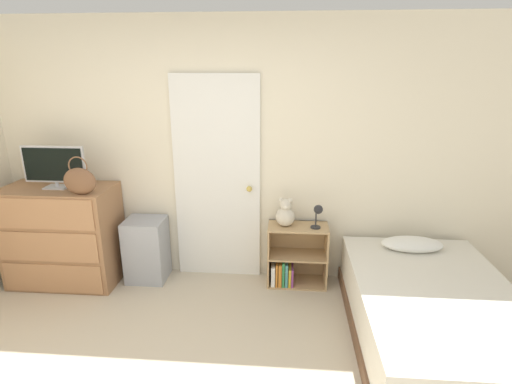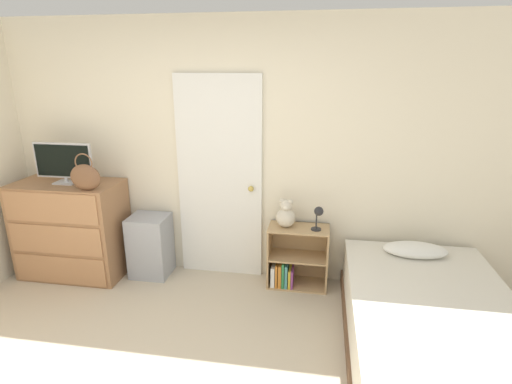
{
  "view_description": "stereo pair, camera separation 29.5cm",
  "coord_description": "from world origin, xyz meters",
  "px_view_note": "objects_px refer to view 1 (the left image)",
  "views": [
    {
      "loc": [
        0.75,
        -1.72,
        2.09
      ],
      "look_at": [
        0.46,
        1.79,
        0.98
      ],
      "focal_mm": 28.0,
      "sensor_mm": 36.0,
      "label": 1
    },
    {
      "loc": [
        1.04,
        -1.69,
        2.09
      ],
      "look_at": [
        0.46,
        1.79,
        0.98
      ],
      "focal_mm": 28.0,
      "sensor_mm": 36.0,
      "label": 2
    }
  ],
  "objects_px": {
    "desk_lamp": "(318,212)",
    "tv": "(54,166)",
    "dresser": "(63,235)",
    "handbag": "(80,181)",
    "storage_bin": "(147,250)",
    "teddy_bear": "(285,214)",
    "bed": "(434,315)",
    "bookshelf": "(293,260)"
  },
  "relations": [
    {
      "from": "teddy_bear",
      "to": "bed",
      "type": "xyz_separation_m",
      "value": [
        1.18,
        -0.81,
        -0.5
      ]
    },
    {
      "from": "desk_lamp",
      "to": "tv",
      "type": "bearing_deg",
      "value": -177.98
    },
    {
      "from": "tv",
      "to": "handbag",
      "type": "distance_m",
      "value": 0.39
    },
    {
      "from": "storage_bin",
      "to": "desk_lamp",
      "type": "bearing_deg",
      "value": -0.59
    },
    {
      "from": "tv",
      "to": "teddy_bear",
      "type": "distance_m",
      "value": 2.22
    },
    {
      "from": "bed",
      "to": "dresser",
      "type": "bearing_deg",
      "value": 168.46
    },
    {
      "from": "dresser",
      "to": "bed",
      "type": "xyz_separation_m",
      "value": [
        3.37,
        -0.69,
        -0.26
      ]
    },
    {
      "from": "tv",
      "to": "desk_lamp",
      "type": "distance_m",
      "value": 2.51
    },
    {
      "from": "teddy_bear",
      "to": "storage_bin",
      "type": "bearing_deg",
      "value": -179.05
    },
    {
      "from": "desk_lamp",
      "to": "bookshelf",
      "type": "bearing_deg",
      "value": 168.48
    },
    {
      "from": "storage_bin",
      "to": "teddy_bear",
      "type": "xyz_separation_m",
      "value": [
        1.39,
        0.02,
        0.42
      ]
    },
    {
      "from": "handbag",
      "to": "tv",
      "type": "bearing_deg",
      "value": 150.93
    },
    {
      "from": "bed",
      "to": "bookshelf",
      "type": "bearing_deg",
      "value": 143.24
    },
    {
      "from": "tv",
      "to": "teddy_bear",
      "type": "relative_size",
      "value": 2.13
    },
    {
      "from": "storage_bin",
      "to": "teddy_bear",
      "type": "relative_size",
      "value": 2.27
    },
    {
      "from": "tv",
      "to": "teddy_bear",
      "type": "bearing_deg",
      "value": 3.37
    },
    {
      "from": "tv",
      "to": "bed",
      "type": "relative_size",
      "value": 0.31
    },
    {
      "from": "dresser",
      "to": "teddy_bear",
      "type": "xyz_separation_m",
      "value": [
        2.19,
        0.13,
        0.25
      ]
    },
    {
      "from": "bookshelf",
      "to": "teddy_bear",
      "type": "distance_m",
      "value": 0.49
    },
    {
      "from": "desk_lamp",
      "to": "bed",
      "type": "xyz_separation_m",
      "value": [
        0.87,
        -0.77,
        -0.54
      ]
    },
    {
      "from": "tv",
      "to": "desk_lamp",
      "type": "bearing_deg",
      "value": 2.02
    },
    {
      "from": "storage_bin",
      "to": "desk_lamp",
      "type": "height_order",
      "value": "desk_lamp"
    },
    {
      "from": "teddy_bear",
      "to": "dresser",
      "type": "bearing_deg",
      "value": -176.72
    },
    {
      "from": "storage_bin",
      "to": "desk_lamp",
      "type": "distance_m",
      "value": 1.76
    },
    {
      "from": "tv",
      "to": "bookshelf",
      "type": "distance_m",
      "value": 2.45
    },
    {
      "from": "handbag",
      "to": "bookshelf",
      "type": "bearing_deg",
      "value": 9.45
    },
    {
      "from": "desk_lamp",
      "to": "bed",
      "type": "height_order",
      "value": "desk_lamp"
    },
    {
      "from": "bookshelf",
      "to": "desk_lamp",
      "type": "distance_m",
      "value": 0.57
    },
    {
      "from": "dresser",
      "to": "desk_lamp",
      "type": "height_order",
      "value": "dresser"
    },
    {
      "from": "handbag",
      "to": "bed",
      "type": "height_order",
      "value": "handbag"
    },
    {
      "from": "handbag",
      "to": "desk_lamp",
      "type": "relative_size",
      "value": 1.49
    },
    {
      "from": "bookshelf",
      "to": "bed",
      "type": "bearing_deg",
      "value": -36.76
    },
    {
      "from": "teddy_bear",
      "to": "bed",
      "type": "distance_m",
      "value": 1.52
    },
    {
      "from": "handbag",
      "to": "teddy_bear",
      "type": "bearing_deg",
      "value": 9.73
    },
    {
      "from": "tv",
      "to": "storage_bin",
      "type": "height_order",
      "value": "tv"
    },
    {
      "from": "bookshelf",
      "to": "bed",
      "type": "distance_m",
      "value": 1.37
    },
    {
      "from": "dresser",
      "to": "handbag",
      "type": "height_order",
      "value": "handbag"
    },
    {
      "from": "dresser",
      "to": "bookshelf",
      "type": "distance_m",
      "value": 2.29
    },
    {
      "from": "dresser",
      "to": "teddy_bear",
      "type": "height_order",
      "value": "dresser"
    },
    {
      "from": "tv",
      "to": "storage_bin",
      "type": "relative_size",
      "value": 0.94
    },
    {
      "from": "bed",
      "to": "storage_bin",
      "type": "bearing_deg",
      "value": 162.92
    },
    {
      "from": "handbag",
      "to": "bookshelf",
      "type": "xyz_separation_m",
      "value": [
        1.92,
        0.32,
        -0.87
      ]
    }
  ]
}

